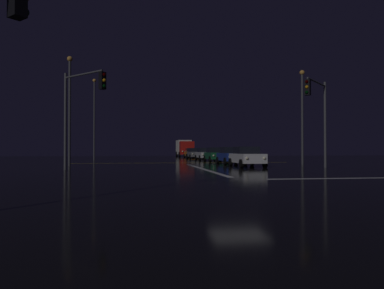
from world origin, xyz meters
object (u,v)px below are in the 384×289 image
(sedan_silver, at_px, (205,154))
(sedan_gray, at_px, (195,153))
(streetlamp_right_near, at_px, (302,110))
(traffic_signal_ne, at_px, (318,107))
(traffic_signal_nw, at_px, (80,102))
(streetlamp_left_far, at_px, (94,114))
(sedan_white, at_px, (247,157))
(sedan_blue, at_px, (231,155))
(sedan_green, at_px, (215,154))
(streetlamp_left_near, at_px, (70,103))
(box_truck, at_px, (184,148))
(sedan_orange, at_px, (191,153))

(sedan_silver, xyz_separation_m, sedan_gray, (-0.25, 6.72, 0.00))
(sedan_gray, xyz_separation_m, streetlamp_right_near, (6.26, -21.80, 4.08))
(sedan_silver, distance_m, traffic_signal_ne, 22.11)
(traffic_signal_nw, distance_m, streetlamp_left_far, 22.44)
(sedan_white, height_order, sedan_blue, same)
(sedan_blue, distance_m, sedan_silver, 12.87)
(sedan_green, bearing_deg, streetlamp_right_near, -55.24)
(sedan_green, distance_m, traffic_signal_ne, 15.98)
(sedan_gray, relative_size, streetlamp_right_near, 0.52)
(sedan_gray, relative_size, traffic_signal_nw, 0.67)
(sedan_green, relative_size, streetlamp_left_near, 0.49)
(traffic_signal_ne, height_order, traffic_signal_nw, traffic_signal_nw)
(box_truck, height_order, traffic_signal_ne, traffic_signal_ne)
(sedan_green, distance_m, traffic_signal_nw, 19.56)
(sedan_orange, bearing_deg, sedan_green, -90.42)
(sedan_white, bearing_deg, box_truck, 90.08)
(traffic_signal_ne, distance_m, traffic_signal_nw, 16.21)
(sedan_blue, height_order, traffic_signal_nw, traffic_signal_nw)
(streetlamp_right_near, bearing_deg, sedan_blue, 159.68)
(sedan_gray, xyz_separation_m, traffic_signal_ne, (4.41, -28.14, 3.56))
(sedan_white, bearing_deg, streetlamp_right_near, 26.46)
(sedan_blue, relative_size, streetlamp_left_near, 0.49)
(traffic_signal_ne, height_order, streetlamp_left_far, streetlamp_left_far)
(traffic_signal_ne, bearing_deg, sedan_silver, 101.01)
(traffic_signal_ne, distance_m, streetlamp_left_far, 28.75)
(sedan_blue, distance_m, box_truck, 33.22)
(traffic_signal_nw, bearing_deg, sedan_silver, 60.63)
(traffic_signal_nw, bearing_deg, streetlamp_left_near, 106.07)
(sedan_gray, bearing_deg, streetlamp_left_far, -156.94)
(box_truck, relative_size, streetlamp_right_near, 0.99)
(sedan_blue, height_order, traffic_signal_ne, traffic_signal_ne)
(sedan_orange, xyz_separation_m, traffic_signal_ne, (4.02, -34.86, 3.56))
(streetlamp_left_near, bearing_deg, sedan_blue, 9.00)
(sedan_orange, distance_m, streetlamp_left_near, 32.06)
(sedan_orange, xyz_separation_m, box_truck, (-0.21, 6.89, 0.91))
(sedan_green, bearing_deg, traffic_signal_nw, -128.78)
(streetlamp_left_far, relative_size, streetlamp_right_near, 1.21)
(sedan_green, relative_size, streetlamp_right_near, 0.52)
(sedan_blue, xyz_separation_m, box_truck, (-0.13, 33.21, 0.91))
(streetlamp_left_far, bearing_deg, sedan_gray, 23.06)
(sedan_blue, distance_m, sedan_green, 6.46)
(sedan_green, xyz_separation_m, box_truck, (-0.06, 26.75, 0.91))
(sedan_blue, bearing_deg, box_truck, 90.22)
(box_truck, bearing_deg, sedan_blue, -89.78)
(sedan_green, relative_size, sedan_orange, 1.00)
(sedan_gray, distance_m, streetlamp_right_near, 23.04)
(sedan_green, bearing_deg, sedan_silver, 89.98)
(traffic_signal_ne, bearing_deg, streetlamp_left_near, 160.62)
(sedan_orange, bearing_deg, sedan_silver, -90.61)
(sedan_silver, bearing_deg, streetlamp_left_near, -132.60)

